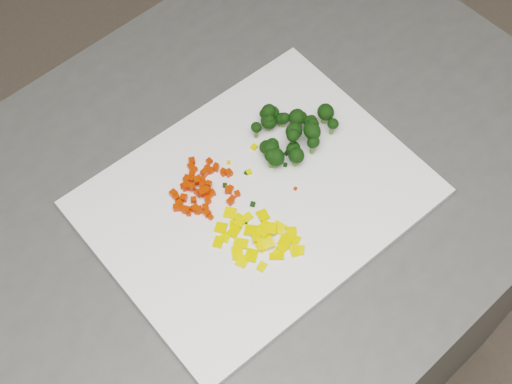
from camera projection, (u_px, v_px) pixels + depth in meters
counter_block at (246, 306)px, 1.35m from camera, size 1.04×0.79×0.90m
cutting_board at (256, 198)px, 0.95m from camera, size 0.44×0.36×0.01m
carrot_pile at (204, 185)px, 0.94m from camera, size 0.09×0.09×0.03m
pepper_pile at (260, 231)px, 0.91m from camera, size 0.11×0.11×0.01m
broccoli_pile at (296, 130)px, 0.96m from camera, size 0.11×0.11×0.05m
carrot_cube_0 at (208, 201)px, 0.93m from camera, size 0.01×0.01×0.01m
carrot_cube_1 at (199, 194)px, 0.94m from camera, size 0.01×0.01×0.01m
carrot_cube_2 at (186, 186)px, 0.95m from camera, size 0.01×0.01×0.01m
carrot_cube_3 at (210, 171)px, 0.96m from camera, size 0.01×0.01×0.01m
carrot_cube_4 at (204, 186)px, 0.95m from camera, size 0.01×0.01×0.01m
carrot_cube_5 at (202, 185)px, 0.94m from camera, size 0.01×0.01×0.01m
carrot_cube_6 at (192, 179)px, 0.95m from camera, size 0.01×0.01×0.01m
carrot_cube_7 at (199, 210)px, 0.93m from camera, size 0.01×0.01×0.01m
carrot_cube_8 at (202, 181)px, 0.95m from camera, size 0.01×0.01×0.01m
carrot_cube_9 at (203, 190)px, 0.93m from camera, size 0.01×0.01×0.01m
carrot_cube_10 at (185, 188)px, 0.94m from camera, size 0.01×0.01×0.01m
carrot_cube_11 at (179, 203)px, 0.93m from camera, size 0.01×0.01×0.01m
carrot_cube_12 at (191, 187)px, 0.94m from camera, size 0.01×0.01×0.01m
carrot_cube_13 at (230, 188)px, 0.94m from camera, size 0.01×0.01×0.01m
carrot_cube_14 at (229, 190)px, 0.94m from camera, size 0.01×0.01×0.01m
carrot_cube_15 at (208, 197)px, 0.94m from camera, size 0.01×0.01×0.01m
carrot_cube_16 at (183, 186)px, 0.95m from camera, size 0.01×0.01×0.01m
carrot_cube_17 at (216, 165)px, 0.96m from camera, size 0.01×0.01×0.01m
carrot_cube_18 at (193, 209)px, 0.93m from camera, size 0.01×0.01×0.01m
carrot_cube_19 at (176, 197)px, 0.94m from camera, size 0.01×0.01×0.01m
carrot_cube_20 at (182, 208)px, 0.93m from camera, size 0.01×0.01×0.01m
carrot_cube_21 at (186, 180)px, 0.95m from camera, size 0.01×0.01×0.01m
carrot_cube_22 at (206, 207)px, 0.93m from camera, size 0.01×0.01×0.01m
carrot_cube_23 at (191, 166)px, 0.96m from camera, size 0.01×0.01×0.01m
carrot_cube_24 at (223, 171)px, 0.96m from camera, size 0.01×0.01×0.01m
carrot_cube_25 at (198, 180)px, 0.95m from camera, size 0.01×0.01×0.01m
carrot_cube_26 at (198, 212)px, 0.93m from camera, size 0.01×0.01×0.01m
carrot_cube_27 at (237, 194)px, 0.94m from camera, size 0.01×0.01×0.01m
carrot_cube_28 at (194, 200)px, 0.93m from camera, size 0.01×0.01×0.01m
carrot_cube_29 at (229, 173)px, 0.96m from camera, size 0.01×0.01×0.01m
carrot_cube_30 at (192, 174)px, 0.96m from camera, size 0.01×0.01×0.01m
carrot_cube_31 at (206, 190)px, 0.93m from camera, size 0.01×0.01×0.01m
carrot_cube_32 at (184, 198)px, 0.94m from camera, size 0.01×0.01×0.01m
carrot_cube_33 at (197, 181)px, 0.94m from camera, size 0.01×0.01×0.01m
carrot_cube_34 at (209, 184)px, 0.94m from camera, size 0.01×0.01×0.01m
carrot_cube_35 at (193, 187)px, 0.94m from camera, size 0.01×0.01×0.01m
carrot_cube_36 at (192, 174)px, 0.96m from camera, size 0.01×0.01×0.01m
carrot_cube_37 at (197, 192)px, 0.94m from camera, size 0.01×0.01×0.01m
carrot_cube_38 at (189, 185)px, 0.95m from camera, size 0.01×0.01×0.01m
carrot_cube_39 at (212, 193)px, 0.94m from camera, size 0.01×0.01×0.01m
carrot_cube_40 at (195, 208)px, 0.93m from camera, size 0.01×0.01×0.01m
carrot_cube_41 at (174, 193)px, 0.94m from camera, size 0.01×0.01×0.01m
carrot_cube_42 at (232, 198)px, 0.94m from camera, size 0.01×0.01×0.01m
carrot_cube_43 at (194, 169)px, 0.96m from camera, size 0.01×0.01×0.01m
carrot_cube_44 at (187, 179)px, 0.95m from camera, size 0.01×0.01×0.01m
carrot_cube_45 at (186, 210)px, 0.93m from camera, size 0.01×0.01×0.01m
carrot_cube_46 at (207, 213)px, 0.92m from camera, size 0.01×0.01×0.01m
carrot_cube_47 at (207, 167)px, 0.96m from camera, size 0.01×0.01×0.01m
carrot_cube_48 at (216, 168)px, 0.96m from camera, size 0.01×0.01×0.01m
carrot_cube_49 at (211, 217)px, 0.92m from camera, size 0.01×0.01×0.01m
carrot_cube_50 at (230, 202)px, 0.93m from camera, size 0.01×0.01×0.01m
carrot_cube_51 at (176, 208)px, 0.93m from camera, size 0.01×0.01×0.01m
carrot_cube_52 at (223, 174)px, 0.96m from camera, size 0.01×0.01×0.01m
carrot_cube_53 at (202, 193)px, 0.93m from camera, size 0.01×0.01×0.01m
carrot_cube_54 at (192, 161)px, 0.97m from camera, size 0.01×0.01×0.01m
carrot_cube_55 at (176, 197)px, 0.94m from camera, size 0.01×0.01×0.01m
carrot_cube_56 at (205, 173)px, 0.96m from camera, size 0.01×0.01×0.01m
carrot_cube_57 at (209, 161)px, 0.97m from camera, size 0.01×0.01×0.01m
carrot_cube_58 at (189, 214)px, 0.93m from camera, size 0.01×0.01×0.01m
pepper_chunk_0 at (295, 240)px, 0.91m from camera, size 0.02×0.02×0.00m
pepper_chunk_1 at (234, 232)px, 0.91m from camera, size 0.02×0.02×0.01m
pepper_chunk_2 at (257, 238)px, 0.90m from camera, size 0.01×0.01×0.01m
pepper_chunk_3 at (274, 229)px, 0.91m from camera, size 0.02×0.02×0.01m
pepper_chunk_4 at (239, 222)px, 0.92m from camera, size 0.02×0.02×0.01m
pepper_chunk_5 at (252, 230)px, 0.91m from camera, size 0.02×0.02×0.01m
pepper_chunk_6 at (242, 261)px, 0.89m from camera, size 0.02×0.02×0.01m
pepper_chunk_7 at (263, 232)px, 0.91m from camera, size 0.02×0.02×0.01m
pepper_chunk_8 at (266, 230)px, 0.91m from camera, size 0.02×0.02×0.00m
pepper_chunk_9 at (262, 246)px, 0.90m from camera, size 0.01×0.02×0.01m
pepper_chunk_10 at (277, 256)px, 0.90m from camera, size 0.02×0.02×0.01m
pepper_chunk_11 at (230, 213)px, 0.93m from camera, size 0.02×0.02×0.01m
pepper_chunk_12 at (241, 219)px, 0.92m from camera, size 0.02×0.02×0.01m
pepper_chunk_13 at (263, 215)px, 0.92m from camera, size 0.02×0.02×0.01m
pepper_chunk_14 at (272, 229)px, 0.91m from camera, size 0.02×0.02×0.00m
pepper_chunk_15 at (219, 242)px, 0.91m from camera, size 0.02×0.02×0.01m
pepper_chunk_16 at (241, 243)px, 0.90m from camera, size 0.02×0.02×0.01m
pepper_chunk_17 at (295, 252)px, 0.90m from camera, size 0.02×0.02×0.01m
pepper_chunk_18 at (298, 250)px, 0.90m from camera, size 0.02×0.02×0.01m
pepper_chunk_19 at (279, 228)px, 0.92m from camera, size 0.02×0.02×0.01m
pepper_chunk_20 at (265, 227)px, 0.92m from camera, size 0.02×0.02×0.01m
pepper_chunk_21 at (237, 253)px, 0.90m from camera, size 0.02×0.02×0.00m
pepper_chunk_22 at (235, 224)px, 0.92m from camera, size 0.02×0.02×0.01m
pepper_chunk_23 at (261, 244)px, 0.90m from camera, size 0.02×0.02×0.01m
pepper_chunk_24 at (278, 254)px, 0.90m from camera, size 0.02×0.02×0.01m
pepper_chunk_25 at (268, 243)px, 0.90m from camera, size 0.02×0.02×0.01m
pepper_chunk_26 at (288, 238)px, 0.91m from camera, size 0.02×0.02×0.01m
pepper_chunk_27 at (285, 242)px, 0.91m from camera, size 0.02×0.02×0.01m
pepper_chunk_28 at (248, 217)px, 0.92m from camera, size 0.01×0.01×0.01m
pepper_chunk_29 at (262, 267)px, 0.89m from camera, size 0.02×0.01×0.01m
pepper_chunk_30 at (263, 230)px, 0.91m from camera, size 0.02×0.01×0.01m
pepper_chunk_31 at (283, 247)px, 0.90m from camera, size 0.02×0.01×0.01m
pepper_chunk_32 at (225, 237)px, 0.91m from camera, size 0.02×0.02×0.00m
pepper_chunk_33 at (291, 231)px, 0.91m from camera, size 0.02×0.02×0.01m
pepper_chunk_34 at (221, 228)px, 0.92m from camera, size 0.02×0.02×0.01m
pepper_chunk_35 at (268, 234)px, 0.91m from camera, size 0.02×0.02×0.01m
pepper_chunk_36 at (251, 255)px, 0.90m from camera, size 0.02×0.02×0.01m
broccoli_floret_0 at (271, 159)px, 0.95m from camera, size 0.03×0.03×0.03m
broccoli_floret_1 at (272, 148)px, 0.96m from camera, size 0.03×0.03×0.03m
broccoli_floret_2 at (300, 121)px, 0.99m from camera, size 0.03×0.03×0.03m
broccoli_floret_3 at (292, 139)px, 0.95m from camera, size 0.02×0.02×0.03m
broccoli_floret_4 at (269, 123)px, 0.99m from camera, size 0.02×0.02×0.03m
broccoli_floret_5 at (313, 146)px, 0.96m from camera, size 0.02×0.02×0.03m
broccoli_floret_6 at (312, 126)px, 0.97m from camera, size 0.02×0.02×0.02m
broccoli_floret_7 at (310, 124)px, 0.99m from camera, size 0.03×0.03×0.03m
broccoli_floret_8 at (264, 116)px, 0.99m from camera, size 0.02×0.02×0.02m
broccoli_floret_9 at (296, 158)px, 0.96m from camera, size 0.03×0.03×0.03m
broccoli_floret_10 at (268, 123)px, 0.99m from camera, size 0.03×0.03×0.03m
broccoli_floret_11 at (293, 150)px, 0.96m from camera, size 0.03×0.03×0.03m
broccoli_floret_12 at (256, 131)px, 0.98m from camera, size 0.02×0.02×0.03m
broccoli_floret_13 at (272, 115)px, 0.99m from camera, size 0.02×0.02×0.03m
broccoli_floret_14 at (325, 115)px, 0.99m from camera, size 0.03×0.03×0.03m
broccoli_floret_15 at (271, 151)px, 0.96m from camera, size 0.03×0.03×0.03m
broccoli_floret_16 at (275, 159)px, 0.95m from camera, size 0.03×0.03×0.03m
broccoli_floret_17 at (311, 134)px, 0.96m from camera, size 0.03×0.03×0.03m
broccoli_floret_18 at (281, 121)px, 0.99m from camera, size 0.02×0.02×0.02m
broccoli_floret_19 at (266, 149)px, 0.97m from camera, size 0.03×0.03×0.03m
broccoli_floret_20 at (268, 115)px, 0.99m from camera, size 0.03×0.03×0.03m
broccoli_floret_21 at (332, 127)px, 0.98m from camera, size 0.02×0.02×0.03m
broccoli_floret_22 at (293, 133)px, 0.96m from camera, size 0.03×0.03×0.03m
broccoli_floret_23 at (296, 120)px, 0.99m from camera, size 0.03×0.03×0.03m
broccoli_floret_24 at (284, 121)px, 0.99m from camera, size 0.02×0.02×0.02m
stray_bit_0 at (253, 204)px, 0.93m from camera, size 0.01×0.01×0.00m
stray_bit_1 at (274, 142)px, 0.98m from camera, size 0.01×0.01×0.00m
stray_bit_2 at (249, 172)px, 0.96m from camera, size 0.01×0.01×0.00m
stray_bit_3 at (206, 187)px, 0.95m from camera, size 0.01×0.01×0.00m
stray_bit_4 at (286, 153)px, 0.97m from camera, size 0.01×0.01×0.00m
stray_bit_5 at (246, 222)px, 0.92m from camera, size 0.01×0.01×0.00m
stray_bit_6 at (295, 189)px, 0.95m from camera, size 0.01×0.01×0.00m
stray_bit_7 at (254, 147)px, 0.98m from camera, size 0.01×0.01×0.01m
stray_bit_8 at (263, 146)px, 0.98m from camera, size 0.01×0.01×0.01m
stray_bit_9 at (285, 165)px, 0.97m from camera, size 0.01×0.01×0.00m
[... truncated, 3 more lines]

